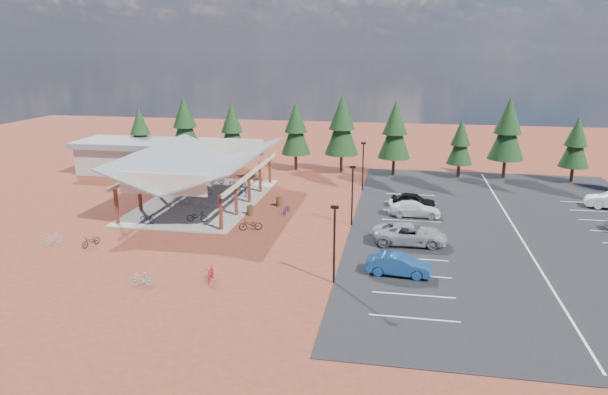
{
  "coord_description": "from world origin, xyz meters",
  "views": [
    {
      "loc": [
        8.83,
        -41.77,
        14.38
      ],
      "look_at": [
        0.67,
        3.27,
        1.88
      ],
      "focal_mm": 32.0,
      "sensor_mm": 36.0,
      "label": 1
    }
  ],
  "objects_px": {
    "bike_pavilion": "(202,163)",
    "car_3": "(415,209)",
    "bike_2": "(204,190)",
    "bike_3": "(216,179)",
    "bike_0": "(147,218)",
    "bike_9": "(53,239)",
    "bike_7": "(238,183)",
    "car_1": "(399,265)",
    "trash_bin_0": "(250,210)",
    "bike_16": "(251,225)",
    "bike_5": "(202,204)",
    "car_4": "(413,200)",
    "bike_8": "(91,241)",
    "trash_bin_1": "(279,201)",
    "lamp_post_0": "(334,239)",
    "bike_13": "(142,279)",
    "car_2": "(410,234)",
    "bike_1": "(182,198)",
    "bike_14": "(287,209)",
    "bike_4": "(197,217)",
    "bike_11": "(211,274)",
    "lamp_post_2": "(363,163)",
    "bike_6": "(243,192)",
    "outbuilding": "(126,155)",
    "lamp_post_1": "(352,191)"
  },
  "relations": [
    {
      "from": "trash_bin_0",
      "to": "car_1",
      "type": "distance_m",
      "value": 17.41
    },
    {
      "from": "outbuilding",
      "to": "trash_bin_0",
      "type": "relative_size",
      "value": 12.22
    },
    {
      "from": "outbuilding",
      "to": "bike_7",
      "type": "xyz_separation_m",
      "value": [
        15.78,
        -5.62,
        -1.38
      ]
    },
    {
      "from": "bike_2",
      "to": "bike_3",
      "type": "relative_size",
      "value": 1.02
    },
    {
      "from": "lamp_post_1",
      "to": "bike_13",
      "type": "relative_size",
      "value": 3.49
    },
    {
      "from": "lamp_post_0",
      "to": "bike_5",
      "type": "xyz_separation_m",
      "value": [
        -14.04,
        13.86,
        -2.39
      ]
    },
    {
      "from": "bike_4",
      "to": "bike_14",
      "type": "xyz_separation_m",
      "value": [
        7.03,
        3.96,
        -0.11
      ]
    },
    {
      "from": "bike_pavilion",
      "to": "car_3",
      "type": "relative_size",
      "value": 4.24
    },
    {
      "from": "lamp_post_0",
      "to": "outbuilding",
      "type": "bearing_deg",
      "value": 136.01
    },
    {
      "from": "outbuilding",
      "to": "car_1",
      "type": "bearing_deg",
      "value": -38.24
    },
    {
      "from": "lamp_post_2",
      "to": "bike_0",
      "type": "xyz_separation_m",
      "value": [
        -17.19,
        -14.8,
        -2.45
      ]
    },
    {
      "from": "bike_11",
      "to": "bike_14",
      "type": "height_order",
      "value": "bike_11"
    },
    {
      "from": "outbuilding",
      "to": "trash_bin_0",
      "type": "xyz_separation_m",
      "value": [
        19.76,
        -14.8,
        -1.58
      ]
    },
    {
      "from": "bike_3",
      "to": "bike_9",
      "type": "distance_m",
      "value": 21.31
    },
    {
      "from": "bike_14",
      "to": "lamp_post_0",
      "type": "bearing_deg",
      "value": -60.76
    },
    {
      "from": "outbuilding",
      "to": "bike_7",
      "type": "bearing_deg",
      "value": -19.61
    },
    {
      "from": "bike_11",
      "to": "bike_13",
      "type": "xyz_separation_m",
      "value": [
        -4.02,
        -1.46,
        -0.06
      ]
    },
    {
      "from": "lamp_post_2",
      "to": "bike_5",
      "type": "xyz_separation_m",
      "value": [
        -14.04,
        -10.14,
        -2.39
      ]
    },
    {
      "from": "outbuilding",
      "to": "bike_5",
      "type": "bearing_deg",
      "value": -43.38
    },
    {
      "from": "bike_16",
      "to": "car_4",
      "type": "bearing_deg",
      "value": 104.88
    },
    {
      "from": "bike_7",
      "to": "car_1",
      "type": "height_order",
      "value": "car_1"
    },
    {
      "from": "bike_0",
      "to": "bike_9",
      "type": "height_order",
      "value": "bike_0"
    },
    {
      "from": "trash_bin_1",
      "to": "bike_14",
      "type": "height_order",
      "value": "bike_14"
    },
    {
      "from": "trash_bin_1",
      "to": "bike_2",
      "type": "distance_m",
      "value": 8.76
    },
    {
      "from": "trash_bin_0",
      "to": "bike_16",
      "type": "bearing_deg",
      "value": -73.77
    },
    {
      "from": "bike_0",
      "to": "car_2",
      "type": "distance_m",
      "value": 22.03
    },
    {
      "from": "bike_5",
      "to": "bike_7",
      "type": "height_order",
      "value": "bike_7"
    },
    {
      "from": "bike_1",
      "to": "lamp_post_0",
      "type": "bearing_deg",
      "value": -142.25
    },
    {
      "from": "bike_0",
      "to": "bike_7",
      "type": "distance_m",
      "value": 13.77
    },
    {
      "from": "lamp_post_2",
      "to": "bike_6",
      "type": "distance_m",
      "value": 12.92
    },
    {
      "from": "car_2",
      "to": "bike_pavilion",
      "type": "bearing_deg",
      "value": 63.15
    },
    {
      "from": "lamp_post_0",
      "to": "bike_13",
      "type": "xyz_separation_m",
      "value": [
        -11.84,
        -2.6,
        -2.53
      ]
    },
    {
      "from": "trash_bin_1",
      "to": "bike_9",
      "type": "bearing_deg",
      "value": -137.86
    },
    {
      "from": "trash_bin_1",
      "to": "bike_pavilion",
      "type": "bearing_deg",
      "value": 176.8
    },
    {
      "from": "trash_bin_0",
      "to": "bike_6",
      "type": "height_order",
      "value": "bike_6"
    },
    {
      "from": "lamp_post_1",
      "to": "lamp_post_2",
      "type": "height_order",
      "value": "same"
    },
    {
      "from": "car_1",
      "to": "car_2",
      "type": "relative_size",
      "value": 0.75
    },
    {
      "from": "bike_4",
      "to": "bike_2",
      "type": "bearing_deg",
      "value": 10.79
    },
    {
      "from": "trash_bin_1",
      "to": "lamp_post_0",
      "type": "bearing_deg",
      "value": -66.17
    },
    {
      "from": "bike_pavilion",
      "to": "trash_bin_1",
      "type": "relative_size",
      "value": 21.56
    },
    {
      "from": "bike_11",
      "to": "bike_14",
      "type": "relative_size",
      "value": 0.97
    },
    {
      "from": "trash_bin_1",
      "to": "bike_13",
      "type": "relative_size",
      "value": 0.61
    },
    {
      "from": "lamp_post_2",
      "to": "bike_7",
      "type": "height_order",
      "value": "lamp_post_2"
    },
    {
      "from": "bike_8",
      "to": "car_4",
      "type": "height_order",
      "value": "car_4"
    },
    {
      "from": "trash_bin_1",
      "to": "bike_3",
      "type": "height_order",
      "value": "bike_3"
    },
    {
      "from": "bike_4",
      "to": "bike_14",
      "type": "relative_size",
      "value": 1.03
    },
    {
      "from": "bike_pavilion",
      "to": "outbuilding",
      "type": "bearing_deg",
      "value": 141.84
    },
    {
      "from": "bike_7",
      "to": "bike_pavilion",
      "type": "bearing_deg",
      "value": 149.85
    },
    {
      "from": "bike_1",
      "to": "bike_0",
      "type": "bearing_deg",
      "value": 164.71
    },
    {
      "from": "lamp_post_2",
      "to": "bike_11",
      "type": "bearing_deg",
      "value": -107.29
    }
  ]
}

